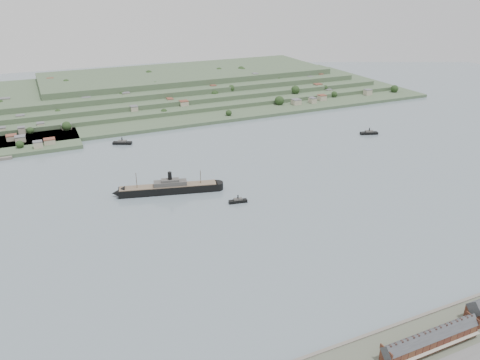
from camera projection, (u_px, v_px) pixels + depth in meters
name	position (u px, v px, depth m)	size (l,w,h in m)	color
ground	(280.00, 206.00, 372.44)	(1400.00, 1400.00, 0.00)	slate
terrace_row	(431.00, 339.00, 225.59)	(55.60, 9.80, 11.07)	#4C231B
gabled_building	(480.00, 311.00, 242.59)	(10.40, 10.18, 14.09)	#4C231B
far_peninsula	(171.00, 89.00, 706.57)	(760.00, 309.00, 30.00)	#3A5136
steamship	(166.00, 188.00, 393.00)	(91.96, 32.02, 22.39)	black
tugboat	(238.00, 201.00, 376.96)	(15.46, 6.63, 6.74)	black
ferry_west	(122.00, 143.00, 508.56)	(21.00, 13.82, 7.69)	black
ferry_east	(369.00, 133.00, 540.74)	(21.28, 11.49, 7.69)	black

